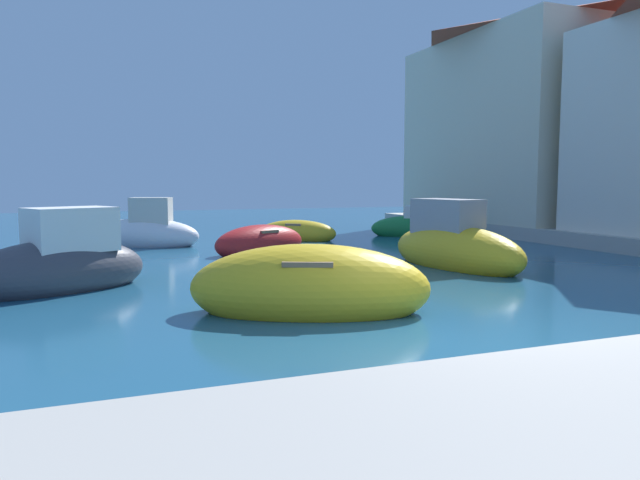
# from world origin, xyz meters

# --- Properties ---
(ground) EXTENTS (80.00, 80.00, 0.00)m
(ground) POSITION_xyz_m (0.00, 0.00, 0.00)
(ground) COLOR #1E5170
(moored_boat_0) EXTENTS (3.94, 2.91, 1.95)m
(moored_boat_0) POSITION_xyz_m (-5.42, 6.16, 0.51)
(moored_boat_0) COLOR #3F3F47
(moored_boat_0) RESTS_ON ground
(moored_boat_1) EXTENTS (4.03, 2.57, 1.93)m
(moored_boat_1) POSITION_xyz_m (-3.19, 14.05, 0.45)
(moored_boat_1) COLOR white
(moored_boat_1) RESTS_ON ground
(moored_boat_3) EXTENTS (3.05, 2.78, 0.98)m
(moored_boat_3) POSITION_xyz_m (2.35, 14.28, 0.27)
(moored_boat_3) COLOR gold
(moored_boat_3) RESTS_ON ground
(moored_boat_4) EXTENTS (2.12, 4.67, 2.04)m
(moored_boat_4) POSITION_xyz_m (3.84, 6.19, 0.51)
(moored_boat_4) COLOR gold
(moored_boat_4) RESTS_ON ground
(moored_boat_5) EXTENTS (3.45, 3.08, 1.48)m
(moored_boat_5) POSITION_xyz_m (7.23, 14.06, 0.36)
(moored_boat_5) COLOR #197233
(moored_boat_5) RESTS_ON ground
(moored_boat_6) EXTENTS (3.47, 2.45, 1.13)m
(moored_boat_6) POSITION_xyz_m (-0.04, 10.76, 0.32)
(moored_boat_6) COLOR #B21E1E
(moored_boat_6) RESTS_ON ground
(moored_boat_7) EXTENTS (4.30, 3.07, 1.48)m
(moored_boat_7) POSITION_xyz_m (-1.48, 2.41, 0.41)
(moored_boat_7) COLOR gold
(moored_boat_7) RESTS_ON ground
(waterfront_building_annex) EXTENTS (6.32, 10.27, 8.95)m
(waterfront_building_annex) POSITION_xyz_m (13.00, 15.16, 5.03)
(waterfront_building_annex) COLOR beige
(waterfront_building_annex) RESTS_ON quay_promenade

